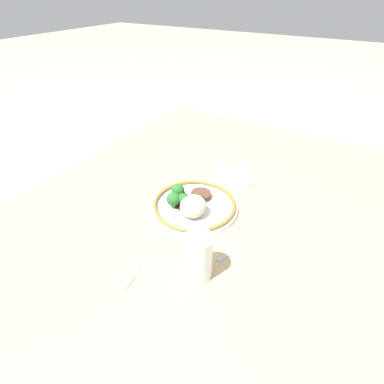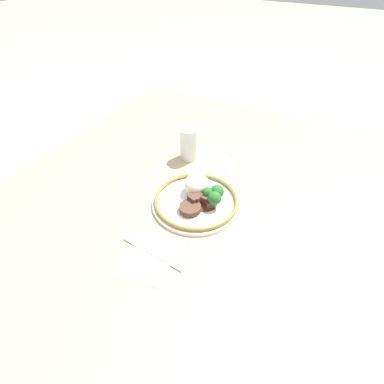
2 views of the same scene
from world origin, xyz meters
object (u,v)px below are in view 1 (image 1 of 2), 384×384
(juice_glass, at_px, (198,257))
(knife, at_px, (246,242))
(fork, at_px, (234,178))
(plate, at_px, (193,204))
(spoon, at_px, (133,275))

(juice_glass, xyz_separation_m, knife, (-0.16, 0.06, -0.06))
(fork, xyz_separation_m, knife, (0.28, 0.16, -0.00))
(plate, bearing_deg, spoon, 1.62)
(plate, height_order, spoon, plate)
(fork, bearing_deg, spoon, -85.93)
(juice_glass, bearing_deg, knife, 159.88)
(plate, distance_m, spoon, 0.30)
(fork, distance_m, spoon, 0.52)
(fork, bearing_deg, juice_glass, -69.50)
(fork, xyz_separation_m, spoon, (0.52, -0.03, -0.00))
(knife, xyz_separation_m, spoon, (0.24, -0.19, 0.00))
(juice_glass, xyz_separation_m, fork, (-0.44, -0.10, -0.05))
(plate, relative_size, knife, 1.22)
(plate, xyz_separation_m, knife, (0.05, 0.20, -0.02))
(fork, bearing_deg, knife, -52.73)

